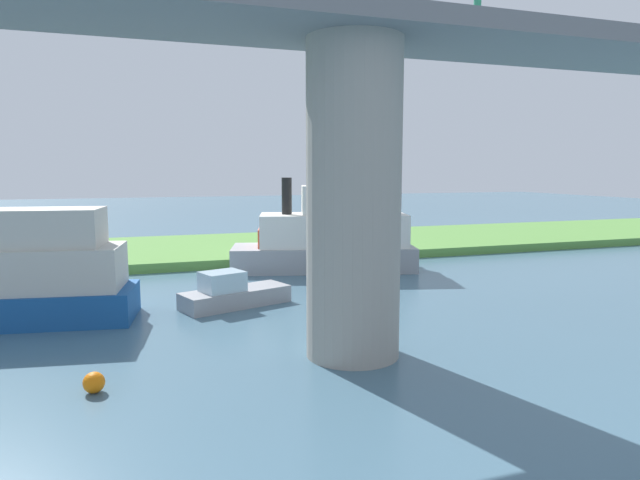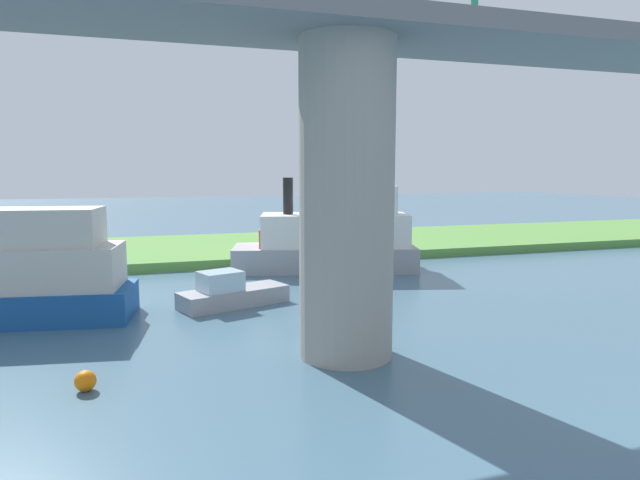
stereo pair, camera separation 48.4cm
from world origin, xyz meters
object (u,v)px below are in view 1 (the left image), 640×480
Objects in this scene: bridge_pylon at (354,202)px; marker_buoy at (94,383)px; skiff_small at (232,294)px; motorboat_white at (14,277)px; person_on_bank at (330,237)px; mooring_post at (325,246)px; riverboat_paddlewheel at (330,236)px.

bridge_pylon is 17.23× the size of marker_buoy.
skiff_small reaches higher than marker_buoy.
motorboat_white is 17.32× the size of marker_buoy.
skiff_small is at bearing 52.80° from person_on_bank.
bridge_pylon reaches higher than marker_buoy.
marker_buoy is at bearing 54.84° from person_on_bank.
mooring_post is 3.13m from riverboat_paddlewheel.
riverboat_paddlewheel is 17.15m from marker_buoy.
mooring_post is (0.63, 0.92, -0.35)m from person_on_bank.
riverboat_paddlewheel is 19.68× the size of marker_buoy.
person_on_bank is 0.14× the size of riverboat_paddlewheel.
person_on_bank is 12.50m from skiff_small.
person_on_bank is 1.17m from mooring_post.
riverboat_paddlewheel reaches higher than person_on_bank.
riverboat_paddlewheel reaches higher than skiff_small.
person_on_bank reaches higher than mooring_post.
person_on_bank is 0.31× the size of skiff_small.
mooring_post is at bearing -104.59° from riverboat_paddlewheel.
motorboat_white is at bearing 24.04° from riverboat_paddlewheel.
person_on_bank is at bearing -125.16° from marker_buoy.
marker_buoy is at bearing 54.81° from mooring_post.
marker_buoy is at bearing 111.23° from motorboat_white.
mooring_post is at bearing -106.70° from bridge_pylon.
motorboat_white reaches higher than person_on_bank.
riverboat_paddlewheel is (-3.95, -12.79, -2.54)m from bridge_pylon.
person_on_bank is at bearing -107.83° from bridge_pylon.
riverboat_paddlewheel is at bearing -107.16° from bridge_pylon.
mooring_post is at bearing -127.45° from skiff_small.
bridge_pylon is at bearing 144.75° from motorboat_white.
bridge_pylon is 17.71m from person_on_bank.
skiff_small is (-7.36, 0.10, -1.08)m from motorboat_white.
riverboat_paddlewheel is at bearing 69.99° from person_on_bank.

